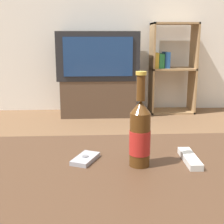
% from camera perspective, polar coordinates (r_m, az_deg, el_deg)
% --- Properties ---
extents(coffee_table, '(1.25, 0.89, 0.47)m').
position_cam_1_polar(coffee_table, '(0.89, -0.39, -16.53)').
color(coffee_table, '#422B1C').
rests_on(coffee_table, ground_plane).
extents(tv_stand, '(0.82, 0.42, 0.41)m').
position_cam_1_polar(tv_stand, '(3.57, -2.51, 2.80)').
color(tv_stand, '#4C3828').
rests_on(tv_stand, ground_plane).
extents(television, '(0.88, 0.45, 0.52)m').
position_cam_1_polar(television, '(3.51, -2.59, 10.25)').
color(television, black).
rests_on(television, tv_stand).
extents(bookshelf, '(0.51, 0.30, 1.03)m').
position_cam_1_polar(bookshelf, '(3.70, 10.59, 8.10)').
color(bookshelf, '#99754C').
rests_on(bookshelf, ground_plane).
extents(beer_bottle, '(0.06, 0.06, 0.29)m').
position_cam_1_polar(beer_bottle, '(0.95, 5.13, -3.95)').
color(beer_bottle, '#47280F').
rests_on(beer_bottle, coffee_table).
extents(cell_phone, '(0.10, 0.12, 0.02)m').
position_cam_1_polar(cell_phone, '(1.02, -4.88, -8.50)').
color(cell_phone, gray).
rests_on(cell_phone, coffee_table).
extents(remote_control, '(0.04, 0.16, 0.02)m').
position_cam_1_polar(remote_control, '(1.04, 14.03, -8.24)').
color(remote_control, beige).
rests_on(remote_control, coffee_table).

